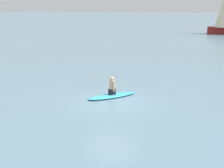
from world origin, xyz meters
name	(u,v)px	position (x,y,z in m)	size (l,w,h in m)	color
ground_plane	(112,102)	(0.00, 0.00, 0.00)	(400.00, 400.00, 0.00)	slate
surfboard	(112,96)	(0.80, 0.47, 0.07)	(2.81, 0.79, 0.13)	#339EC6
person_paddler	(112,86)	(0.80, 0.47, 0.56)	(0.39, 0.40, 0.94)	black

